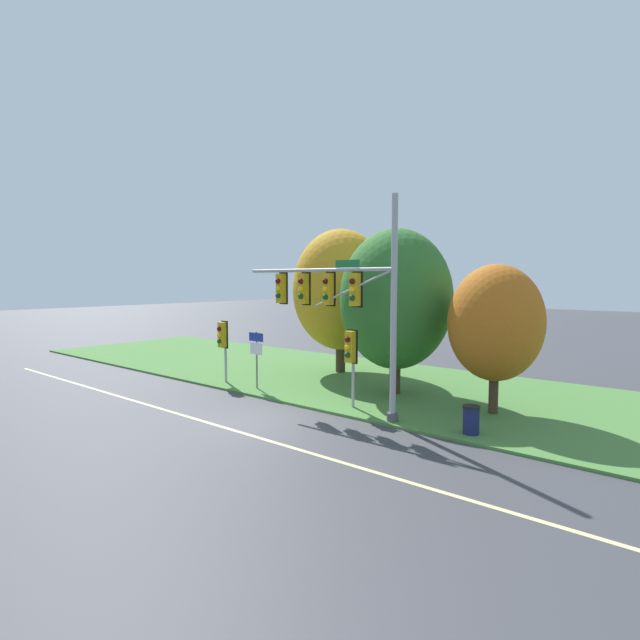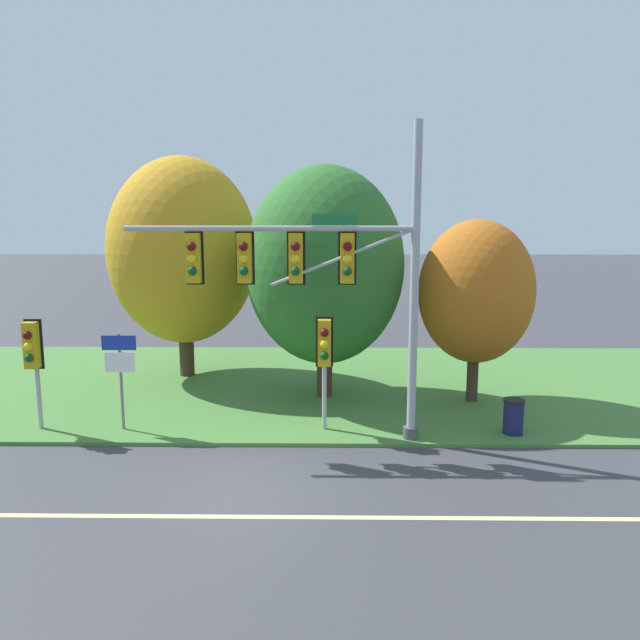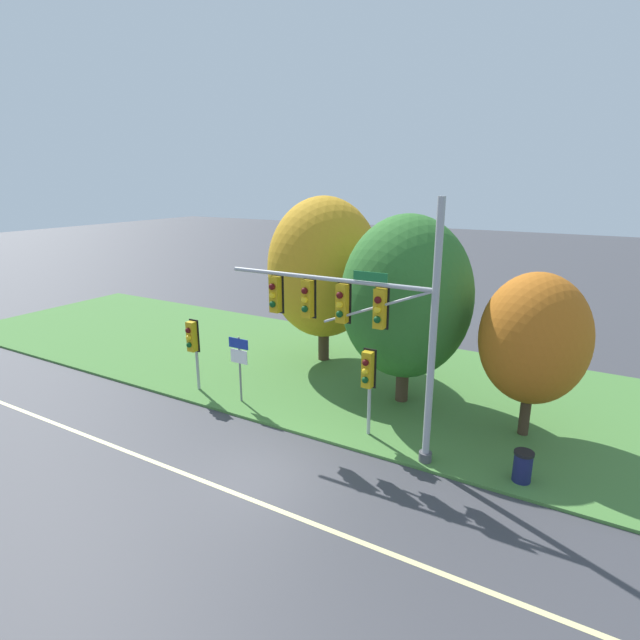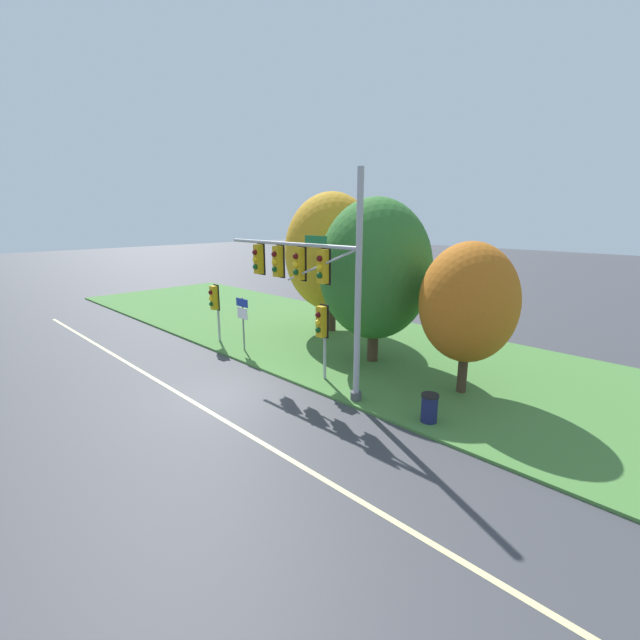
{
  "view_description": "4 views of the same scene",
  "coord_description": "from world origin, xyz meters",
  "views": [
    {
      "loc": [
        13.18,
        -11.97,
        5.09
      ],
      "look_at": [
        -0.64,
        4.49,
        3.35
      ],
      "focal_mm": 28.0,
      "sensor_mm": 36.0,
      "label": 1
    },
    {
      "loc": [
        1.89,
        -12.47,
        5.8
      ],
      "look_at": [
        1.68,
        3.28,
        3.13
      ],
      "focal_mm": 35.0,
      "sensor_mm": 36.0,
      "label": 2
    },
    {
      "loc": [
        8.05,
        -10.47,
        8.45
      ],
      "look_at": [
        -0.7,
        4.63,
        3.53
      ],
      "focal_mm": 28.0,
      "sensor_mm": 36.0,
      "label": 3
    },
    {
      "loc": [
        13.14,
        -8.05,
        6.52
      ],
      "look_at": [
        1.12,
        4.02,
        2.35
      ],
      "focal_mm": 24.0,
      "sensor_mm": 36.0,
      "label": 4
    }
  ],
  "objects": [
    {
      "name": "tree_behind_signpost",
      "position": [
        6.35,
        6.27,
        3.49
      ],
      "size": [
        3.47,
        3.47,
        5.57
      ],
      "color": "#423021",
      "rests_on": "grass_verge"
    },
    {
      "name": "lane_stripe",
      "position": [
        0.0,
        -1.2,
        0.0
      ],
      "size": [
        36.0,
        0.16,
        0.01
      ],
      "primitive_type": "cube",
      "color": "beige",
      "rests_on": "ground"
    },
    {
      "name": "traffic_signal_mast",
      "position": [
        1.69,
        2.92,
        4.46
      ],
      "size": [
        7.35,
        0.49,
        7.93
      ],
      "color": "#9EA0A5",
      "rests_on": "grass_verge"
    },
    {
      "name": "trash_bin",
      "position": [
        6.76,
        3.3,
        0.57
      ],
      "size": [
        0.56,
        0.56,
        0.93
      ],
      "color": "#191E4C",
      "rests_on": "grass_verge"
    },
    {
      "name": "tree_nearest_road",
      "position": [
        -3.18,
        9.24,
        4.54
      ],
      "size": [
        5.17,
        5.17,
        7.69
      ],
      "color": "#423021",
      "rests_on": "grass_verge"
    },
    {
      "name": "pedestrian_signal_near_kerb",
      "position": [
        1.79,
        3.45,
        2.32
      ],
      "size": [
        0.46,
        0.55,
        3.07
      ],
      "color": "#9EA0A5",
      "rests_on": "grass_verge"
    },
    {
      "name": "grass_verge",
      "position": [
        0.0,
        8.25,
        0.05
      ],
      "size": [
        48.0,
        11.5,
        0.1
      ],
      "primitive_type": "cube",
      "color": "#477A38",
      "rests_on": "ground"
    },
    {
      "name": "route_sign_post",
      "position": [
        -3.62,
        3.5,
        1.86
      ],
      "size": [
        0.91,
        0.08,
        2.62
      ],
      "color": "slate",
      "rests_on": "grass_verge"
    },
    {
      "name": "ground_plane",
      "position": [
        0.0,
        0.0,
        0.0
      ],
      "size": [
        160.0,
        160.0,
        0.0
      ],
      "primitive_type": "plane",
      "color": "#3D3D42"
    },
    {
      "name": "tree_left_of_mast",
      "position": [
        1.77,
        6.75,
        4.24
      ],
      "size": [
        4.89,
        4.89,
        7.21
      ],
      "color": "#423021",
      "rests_on": "grass_verge"
    },
    {
      "name": "pedestrian_signal_further_along",
      "position": [
        -5.86,
        3.37,
        2.26
      ],
      "size": [
        0.46,
        0.55,
        3.0
      ],
      "color": "#9EA0A5",
      "rests_on": "grass_verge"
    }
  ]
}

